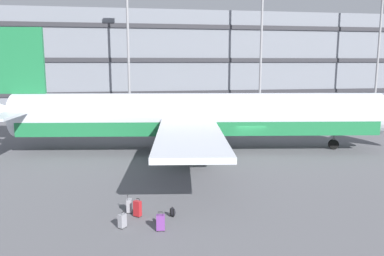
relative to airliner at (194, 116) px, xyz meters
name	(u,v)px	position (x,y,z in m)	size (l,w,h in m)	color
ground_plane	(247,152)	(4.50, -1.67, -3.08)	(600.00, 600.00, 0.00)	#5B5B60
terminal_structure	(179,60)	(4.50, 42.19, 5.16)	(174.70, 21.56, 16.48)	slate
airliner	(194,116)	(0.00, 0.00, 0.00)	(38.71, 31.38, 10.80)	silver
light_mast_center_left	(128,36)	(-5.42, 24.17, 8.54)	(1.80, 0.50, 19.92)	gray
light_mast_center_right	(262,23)	(14.74, 24.17, 10.68)	(1.80, 0.50, 24.08)	gray
light_mast_right	(381,25)	(34.73, 24.17, 10.73)	(1.80, 0.50, 24.18)	gray
suitcase_small	(137,208)	(-5.56, -14.62, -2.63)	(0.45, 0.43, 0.96)	#B21E23
suitcase_silver	(122,221)	(-6.32, -15.88, -2.71)	(0.43, 0.44, 0.85)	gray
suitcase_navy	(161,222)	(-4.54, -16.50, -2.66)	(0.42, 0.30, 0.97)	#72388C
suitcase_purple	(129,205)	(-5.97, -13.96, -2.69)	(0.30, 0.44, 0.94)	gray
backpack_upright	(173,212)	(-3.78, -14.93, -2.84)	(0.37, 0.34, 0.56)	black
backpack_large	(159,219)	(-4.53, -15.67, -2.86)	(0.39, 0.40, 0.51)	black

